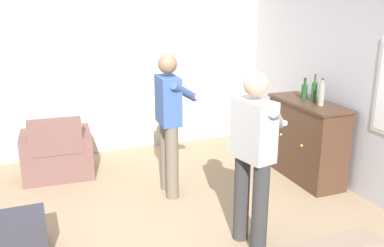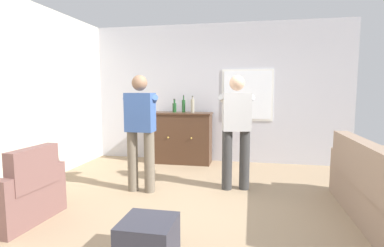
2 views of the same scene
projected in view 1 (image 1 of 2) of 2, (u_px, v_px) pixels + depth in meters
name	position (u px, v px, depth m)	size (l,w,h in m)	color
ground	(149.00, 237.00, 4.24)	(10.40, 10.40, 0.00)	#9E8466
wall_back_with_window	(377.00, 80.00, 4.75)	(5.20, 0.15, 2.80)	silver
wall_side_left	(97.00, 60.00, 6.21)	(0.12, 5.20, 2.80)	beige
armchair	(57.00, 156.00, 5.59)	(0.69, 0.91, 0.85)	brown
sideboard_cabinet	(306.00, 140.00, 5.50)	(1.19, 0.49, 1.02)	#472D1E
bottle_wine_green	(321.00, 94.00, 5.13)	(0.07, 0.07, 0.33)	gray
bottle_liquor_amber	(304.00, 91.00, 5.49)	(0.08, 0.08, 0.27)	#1E4C23
bottle_spirits_clear	(314.00, 91.00, 5.31)	(0.07, 0.07, 0.34)	#1E4C23
ottoman	(20.00, 235.00, 3.94)	(0.46, 0.46, 0.36)	#33333D
person_standing_left	(169.00, 118.00, 4.94)	(0.56, 0.48, 1.68)	#6B6051
person_standing_right	(254.00, 153.00, 3.87)	(0.54, 0.51, 1.68)	#383838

